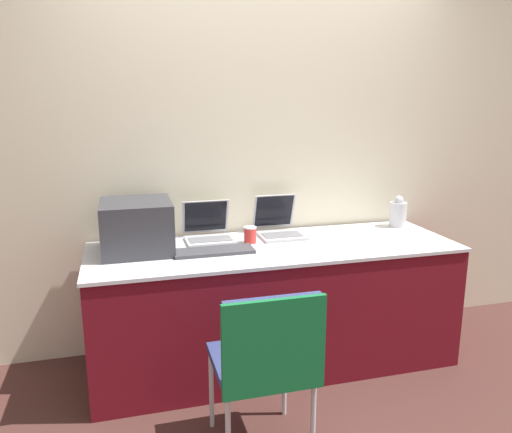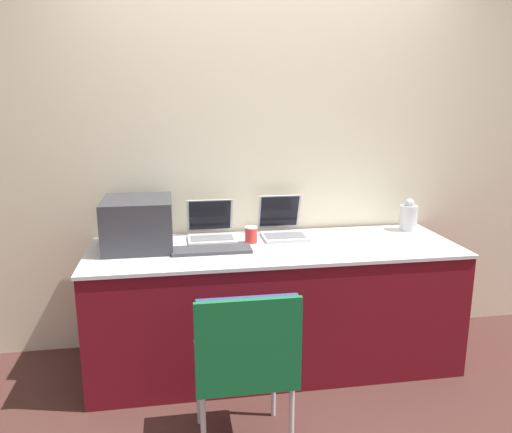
% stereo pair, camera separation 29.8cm
% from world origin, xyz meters
% --- Properties ---
extents(ground_plane, '(14.00, 14.00, 0.00)m').
position_xyz_m(ground_plane, '(0.00, 0.00, 0.00)').
color(ground_plane, '#472823').
extents(wall_back, '(8.00, 0.05, 2.60)m').
position_xyz_m(wall_back, '(0.00, 0.78, 1.30)').
color(wall_back, beige).
rests_on(wall_back, ground_plane).
extents(table, '(2.22, 0.74, 0.77)m').
position_xyz_m(table, '(0.00, 0.36, 0.38)').
color(table, maroon).
rests_on(table, ground_plane).
extents(printer, '(0.40, 0.42, 0.30)m').
position_xyz_m(printer, '(-0.81, 0.46, 0.93)').
color(printer, '#333338').
rests_on(printer, table).
extents(laptop_left, '(0.30, 0.31, 0.24)m').
position_xyz_m(laptop_left, '(-0.37, 0.60, 0.82)').
color(laptop_left, '#B7B7BC').
rests_on(laptop_left, table).
extents(laptop_right, '(0.28, 0.34, 0.25)m').
position_xyz_m(laptop_right, '(0.10, 0.59, 0.82)').
color(laptop_right, '#B7B7BC').
rests_on(laptop_right, table).
extents(external_keyboard, '(0.46, 0.16, 0.02)m').
position_xyz_m(external_keyboard, '(-0.38, 0.31, 0.78)').
color(external_keyboard, '#3D3D42').
rests_on(external_keyboard, table).
extents(coffee_cup, '(0.08, 0.08, 0.10)m').
position_xyz_m(coffee_cup, '(-0.13, 0.46, 0.82)').
color(coffee_cup, red).
rests_on(coffee_cup, table).
extents(metal_pitcher, '(0.12, 0.12, 0.22)m').
position_xyz_m(metal_pitcher, '(0.97, 0.59, 0.86)').
color(metal_pitcher, silver).
rests_on(metal_pitcher, table).
extents(chair, '(0.45, 0.46, 0.85)m').
position_xyz_m(chair, '(-0.31, -0.50, 0.54)').
color(chair, navy).
rests_on(chair, ground_plane).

